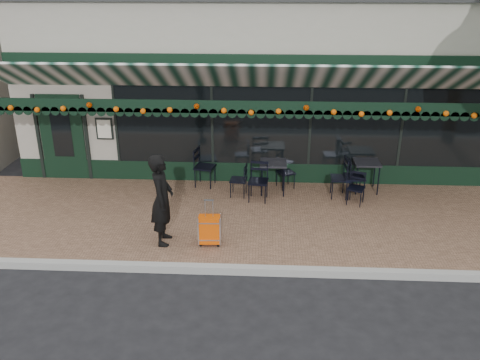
# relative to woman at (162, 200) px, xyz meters

# --- Properties ---
(ground) EXTENTS (80.00, 80.00, 0.00)m
(ground) POSITION_rel_woman_xyz_m (1.65, -0.76, -1.07)
(ground) COLOR black
(ground) RESTS_ON ground
(sidewalk) EXTENTS (18.00, 4.00, 0.15)m
(sidewalk) POSITION_rel_woman_xyz_m (1.65, 1.24, -0.99)
(sidewalk) COLOR brown
(sidewalk) RESTS_ON ground
(curb) EXTENTS (18.00, 0.16, 0.15)m
(curb) POSITION_rel_woman_xyz_m (1.65, -0.84, -0.99)
(curb) COLOR #9E9E99
(curb) RESTS_ON ground
(restaurant_building) EXTENTS (12.00, 9.60, 4.50)m
(restaurant_building) POSITION_rel_woman_xyz_m (1.65, 7.07, 1.20)
(restaurant_building) COLOR gray
(restaurant_building) RESTS_ON ground
(woman) EXTENTS (0.47, 0.69, 1.84)m
(woman) POSITION_rel_woman_xyz_m (0.00, 0.00, 0.00)
(woman) COLOR black
(woman) RESTS_ON sidewalk
(suitcase) EXTENTS (0.43, 0.25, 0.96)m
(suitcase) POSITION_rel_woman_xyz_m (0.91, -0.07, -0.60)
(suitcase) COLOR #E04C07
(suitcase) RESTS_ON sidewalk
(cafe_table_a) EXTENTS (0.61, 0.61, 0.75)m
(cafe_table_a) POSITION_rel_woman_xyz_m (4.42, 2.77, -0.24)
(cafe_table_a) COLOR black
(cafe_table_a) RESTS_ON sidewalk
(cafe_table_b) EXTENTS (0.63, 0.63, 0.78)m
(cafe_table_b) POSITION_rel_woman_xyz_m (2.17, 2.56, -0.22)
(cafe_table_b) COLOR black
(cafe_table_b) RESTS_ON sidewalk
(chair_a_left) EXTENTS (0.48, 0.48, 0.92)m
(chair_a_left) POSITION_rel_woman_xyz_m (3.75, 2.38, -0.46)
(chair_a_left) COLOR black
(chair_a_left) RESTS_ON sidewalk
(chair_a_right) EXTENTS (0.52, 0.52, 0.99)m
(chair_a_right) POSITION_rel_woman_xyz_m (4.08, 2.39, -0.42)
(chair_a_right) COLOR black
(chair_a_right) RESTS_ON sidewalk
(chair_a_front) EXTENTS (0.49, 0.49, 0.75)m
(chair_a_front) POSITION_rel_woman_xyz_m (4.07, 1.99, -0.54)
(chair_a_front) COLOR black
(chair_a_front) RESTS_ON sidewalk
(chair_b_left) EXTENTS (0.44, 0.44, 0.79)m
(chair_b_left) POSITION_rel_woman_xyz_m (1.35, 2.31, -0.52)
(chair_b_left) COLOR black
(chair_b_left) RESTS_ON sidewalk
(chair_b_right) EXTENTS (0.52, 0.52, 0.79)m
(chair_b_right) POSITION_rel_woman_xyz_m (2.49, 2.86, -0.52)
(chair_b_right) COLOR black
(chair_b_right) RESTS_ON sidewalk
(chair_b_front) EXTENTS (0.51, 0.51, 0.92)m
(chair_b_front) POSITION_rel_woman_xyz_m (1.82, 2.08, -0.46)
(chair_b_front) COLOR black
(chair_b_front) RESTS_ON sidewalk
(chair_solo) EXTENTS (0.57, 0.57, 0.97)m
(chair_solo) POSITION_rel_woman_xyz_m (0.48, 2.89, -0.44)
(chair_solo) COLOR black
(chair_solo) RESTS_ON sidewalk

